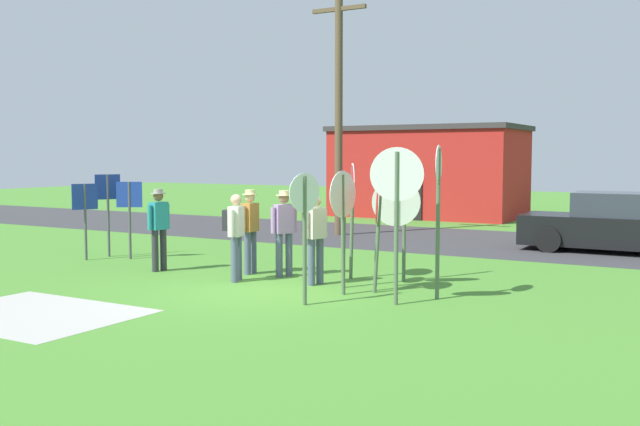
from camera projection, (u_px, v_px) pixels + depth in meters
name	position (u px, v px, depth m)	size (l,w,h in m)	color
ground_plane	(261.00, 289.00, 13.12)	(80.00, 80.00, 0.00)	#47842D
street_asphalt	(440.00, 239.00, 21.00)	(60.00, 6.40, 0.01)	#38383A
concrete_path	(32.00, 314.00, 11.07)	(3.20, 2.40, 0.01)	#ADAAA3
building_background	(429.00, 171.00, 29.08)	(7.40, 4.30, 3.62)	#B2231E
utility_pole	(339.00, 108.00, 21.90)	(1.80, 0.24, 7.44)	brown
parked_car_on_street	(613.00, 225.00, 18.21)	(4.31, 2.04, 1.51)	black
stop_sign_rear_right	(404.00, 191.00, 13.84)	(0.34, 0.75, 2.54)	#51664C
stop_sign_far_back	(397.00, 196.00, 11.63)	(0.83, 0.30, 2.57)	#51664C
stop_sign_rear_left	(377.00, 219.00, 12.71)	(0.38, 0.67, 1.93)	#51664C
stop_sign_leaning_left	(396.00, 213.00, 13.34)	(0.84, 0.40, 2.02)	#51664C
stop_sign_tallest	(304.00, 217.00, 11.63)	(0.22, 0.61, 2.15)	#51664C
stop_sign_center_cluster	(352.00, 199.00, 14.14)	(0.48, 0.72, 2.29)	#51664C
stop_sign_nearest	(343.00, 210.00, 12.52)	(0.11, 0.81, 2.17)	#51664C
stop_sign_low_front	(344.00, 210.00, 13.18)	(0.23, 0.58, 2.16)	#51664C
stop_sign_leaning_right	(438.00, 197.00, 12.08)	(0.15, 0.63, 2.61)	#51664C
person_holding_notes	(159.00, 225.00, 15.15)	(0.32, 0.57, 1.74)	#2D2D33
person_on_left	(235.00, 231.00, 13.88)	(0.43, 0.55, 1.69)	#4C5670
person_with_sunhat	(283.00, 227.00, 14.43)	(0.46, 0.50, 1.74)	#4C5670
person_in_teal	(315.00, 233.00, 13.53)	(0.42, 0.55, 1.69)	#4C5670
person_in_blue	(249.00, 225.00, 14.78)	(0.40, 0.57, 1.74)	#4C5670
info_panel_leftmost	(129.00, 206.00, 16.93)	(0.52, 0.34, 1.82)	#4C4C51
info_panel_middle	(85.00, 207.00, 16.75)	(0.27, 0.56, 1.78)	#4C4C51
info_panel_rightmost	(108.00, 200.00, 17.31)	(0.32, 0.53, 1.99)	#4C4C51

